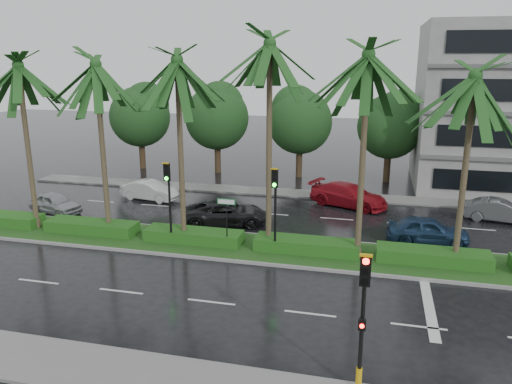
% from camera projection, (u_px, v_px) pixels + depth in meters
% --- Properties ---
extents(ground, '(120.00, 120.00, 0.00)m').
position_uv_depth(ground, '(244.00, 256.00, 24.78)').
color(ground, black).
rests_on(ground, ground).
extents(near_sidewalk, '(40.00, 2.40, 0.12)m').
position_uv_depth(near_sidewalk, '(156.00, 379.00, 15.20)').
color(near_sidewalk, slate).
rests_on(near_sidewalk, ground).
extents(far_sidewalk, '(40.00, 2.00, 0.12)m').
position_uv_depth(far_sidewalk, '(287.00, 193.00, 36.01)').
color(far_sidewalk, slate).
rests_on(far_sidewalk, ground).
extents(median, '(36.00, 4.00, 0.15)m').
position_uv_depth(median, '(249.00, 247.00, 25.69)').
color(median, gray).
rests_on(median, ground).
extents(hedge, '(35.20, 1.40, 0.60)m').
position_uv_depth(hedge, '(249.00, 240.00, 25.60)').
color(hedge, '#1D4F16').
rests_on(hedge, median).
extents(lane_markings, '(34.00, 13.06, 0.01)m').
position_uv_depth(lane_markings, '(303.00, 265.00, 23.68)').
color(lane_markings, silver).
rests_on(lane_markings, ground).
extents(palm_row, '(26.30, 4.20, 10.82)m').
position_uv_depth(palm_row, '(223.00, 75.00, 23.74)').
color(palm_row, '#3D2E23').
rests_on(palm_row, median).
extents(signal_near, '(0.34, 0.45, 4.36)m').
position_uv_depth(signal_near, '(362.00, 317.00, 13.94)').
color(signal_near, black).
rests_on(signal_near, near_sidewalk).
extents(signal_median_left, '(0.34, 0.42, 4.36)m').
position_uv_depth(signal_median_left, '(168.00, 191.00, 25.19)').
color(signal_median_left, black).
rests_on(signal_median_left, median).
extents(signal_median_right, '(0.34, 0.42, 4.36)m').
position_uv_depth(signal_median_right, '(275.00, 198.00, 23.93)').
color(signal_median_right, black).
rests_on(signal_median_right, median).
extents(street_sign, '(0.95, 0.09, 2.60)m').
position_uv_depth(street_sign, '(227.00, 211.00, 24.90)').
color(street_sign, black).
rests_on(street_sign, median).
extents(bg_trees, '(32.81, 5.31, 7.67)m').
position_uv_depth(bg_trees, '(282.00, 119.00, 40.38)').
color(bg_trees, '#392C19').
rests_on(bg_trees, ground).
extents(car_silver, '(2.51, 4.01, 1.27)m').
position_uv_depth(car_silver, '(55.00, 203.00, 31.43)').
color(car_silver, '#A0A3A7').
rests_on(car_silver, ground).
extents(car_white, '(1.98, 4.19, 1.33)m').
position_uv_depth(car_white, '(150.00, 190.00, 34.34)').
color(car_white, silver).
rests_on(car_white, ground).
extents(car_darkgrey, '(3.63, 5.41, 1.38)m').
position_uv_depth(car_darkgrey, '(226.00, 213.00, 29.25)').
color(car_darkgrey, black).
rests_on(car_darkgrey, ground).
extents(car_red, '(3.89, 5.60, 1.50)m').
position_uv_depth(car_red, '(349.00, 195.00, 32.85)').
color(car_red, maroon).
rests_on(car_red, ground).
extents(car_blue, '(1.71, 4.21, 1.43)m').
position_uv_depth(car_blue, '(428.00, 230.00, 26.30)').
color(car_blue, navy).
rests_on(car_blue, ground).
extents(car_grey, '(2.07, 4.21, 1.33)m').
position_uv_depth(car_grey, '(500.00, 211.00, 29.81)').
color(car_grey, '#535657').
rests_on(car_grey, ground).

